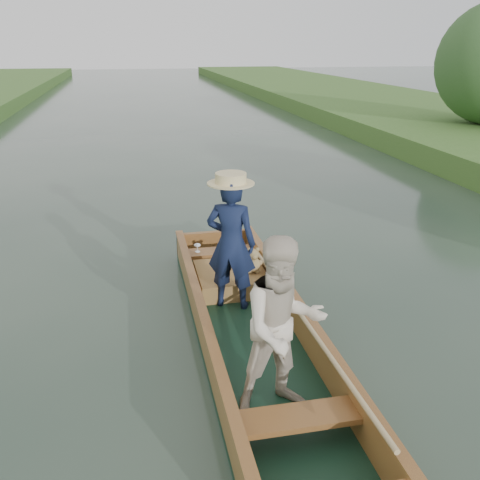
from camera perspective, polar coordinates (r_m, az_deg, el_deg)
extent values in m
plane|color=#283D30|center=(5.78, 1.23, -10.93)|extent=(120.00, 120.00, 0.00)
cube|color=#122F1F|center=(5.76, 1.23, -10.59)|extent=(1.10, 5.00, 0.08)
cube|color=olive|center=(5.58, -3.94, -9.35)|extent=(0.08, 5.00, 0.32)
cube|color=olive|center=(5.78, 6.23, -8.30)|extent=(0.08, 5.00, 0.32)
cube|color=olive|center=(7.85, -2.74, -0.20)|extent=(1.10, 0.08, 0.32)
cube|color=olive|center=(5.49, -3.99, -7.73)|extent=(0.10, 5.00, 0.04)
cube|color=olive|center=(5.69, 6.30, -6.72)|extent=(0.10, 5.00, 0.04)
cube|color=olive|center=(7.32, -2.06, -1.28)|extent=(0.94, 0.30, 0.05)
cube|color=olive|center=(4.34, 6.19, -18.29)|extent=(0.94, 0.30, 0.05)
imported|color=#121C3B|center=(6.05, -0.95, -0.39)|extent=(0.67, 0.57, 1.55)
cylinder|color=beige|center=(5.82, -0.99, 6.39)|extent=(0.52, 0.52, 0.12)
imported|color=beige|center=(4.38, 4.60, -9.19)|extent=(0.81, 0.66, 1.53)
cube|color=#AD6E38|center=(6.77, -0.97, -4.15)|extent=(0.85, 0.90, 0.22)
sphere|color=#A38956|center=(6.64, 1.40, -2.64)|extent=(0.19, 0.19, 0.19)
sphere|color=#A38956|center=(6.58, 1.43, -1.54)|extent=(0.14, 0.14, 0.14)
sphere|color=#A38956|center=(6.55, 1.00, -1.08)|extent=(0.05, 0.05, 0.05)
sphere|color=#A38956|center=(6.57, 1.87, -1.02)|extent=(0.05, 0.05, 0.05)
sphere|color=#A38956|center=(6.54, 1.54, -1.84)|extent=(0.06, 0.06, 0.06)
sphere|color=#A38956|center=(6.60, 0.73, -2.53)|extent=(0.07, 0.07, 0.07)
sphere|color=#A38956|center=(6.63, 2.15, -2.42)|extent=(0.07, 0.07, 0.07)
sphere|color=#A38956|center=(6.64, 1.06, -3.40)|extent=(0.08, 0.08, 0.08)
sphere|color=#A38956|center=(6.66, 1.84, -3.33)|extent=(0.08, 0.08, 0.08)
cylinder|color=silver|center=(7.26, -4.55, -1.25)|extent=(0.07, 0.07, 0.01)
cylinder|color=silver|center=(7.25, -4.56, -0.95)|extent=(0.01, 0.01, 0.08)
ellipsoid|color=silver|center=(7.23, -4.57, -0.55)|extent=(0.09, 0.09, 0.05)
cylinder|color=tan|center=(5.35, 6.68, -8.15)|extent=(0.04, 3.93, 0.18)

